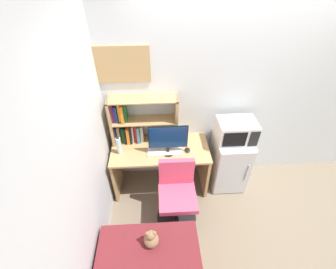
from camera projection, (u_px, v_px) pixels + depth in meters
wall_back at (263, 95)px, 2.85m from camera, size 6.40×0.04×2.60m
wall_left at (60, 222)px, 1.51m from camera, size 0.04×4.40×2.60m
desk at (161, 160)px, 3.05m from camera, size 1.26×0.59×0.74m
hutch_bookshelf at (134, 122)px, 2.85m from camera, size 0.84×0.23×0.64m
monitor at (168, 139)px, 2.71m from camera, size 0.48×0.18×0.41m
keyboard at (165, 152)px, 2.84m from camera, size 0.44×0.15×0.02m
computer_mouse at (187, 150)px, 2.86m from camera, size 0.07×0.09×0.03m
water_bottle at (119, 146)px, 2.76m from camera, size 0.06×0.06×0.26m
mini_fridge at (229, 161)px, 3.18m from camera, size 0.47×0.52×0.82m
microwave at (236, 131)px, 2.83m from camera, size 0.47×0.35×0.28m
desk_chair at (177, 197)px, 2.74m from camera, size 0.50×0.50×0.88m
teddy_bear at (151, 239)px, 2.12m from camera, size 0.15×0.15×0.22m
wall_corkboard at (121, 65)px, 2.47m from camera, size 0.65×0.02×0.41m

